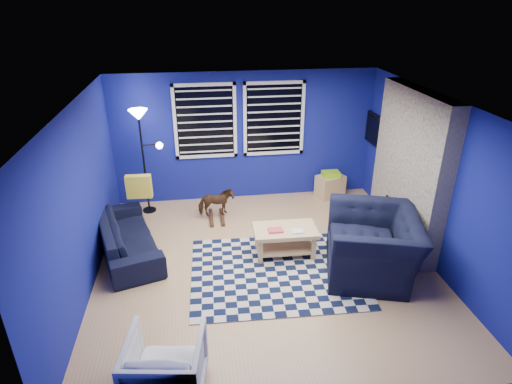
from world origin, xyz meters
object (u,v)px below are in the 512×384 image
(armchair_bent, at_px, (166,366))
(floor_lamp, at_px, (141,129))
(rocking_horse, at_px, (216,203))
(sofa, at_px, (127,236))
(armchair_big, at_px, (373,245))
(cabinet, at_px, (330,185))
(tv, at_px, (377,132))
(coffee_table, at_px, (285,236))

(armchair_bent, bearing_deg, floor_lamp, -74.35)
(rocking_horse, bearing_deg, armchair_bent, 162.63)
(sofa, bearing_deg, floor_lamp, -25.71)
(rocking_horse, bearing_deg, sofa, 115.39)
(armchair_big, distance_m, armchair_bent, 3.36)
(armchair_bent, xyz_separation_m, floor_lamp, (-0.51, 4.18, 1.25))
(cabinet, distance_m, floor_lamp, 3.82)
(armchair_bent, distance_m, rocking_horse, 3.74)
(rocking_horse, bearing_deg, tv, -88.81)
(armchair_big, distance_m, floor_lamp, 4.34)
(tv, distance_m, rocking_horse, 3.30)
(armchair_bent, bearing_deg, armchair_big, -140.30)
(sofa, relative_size, cabinet, 3.16)
(sofa, relative_size, armchair_big, 1.38)
(armchair_big, relative_size, armchair_bent, 1.82)
(armchair_big, distance_m, coffee_table, 1.33)
(armchair_big, bearing_deg, floor_lamp, -110.27)
(tv, relative_size, floor_lamp, 0.51)
(tv, relative_size, coffee_table, 1.00)
(armchair_big, height_order, armchair_bent, armchair_big)
(armchair_big, xyz_separation_m, cabinet, (0.18, 2.60, -0.23))
(rocking_horse, distance_m, coffee_table, 1.65)
(armchair_bent, height_order, cabinet, armchair_bent)
(armchair_bent, height_order, coffee_table, armchair_bent)
(armchair_bent, distance_m, floor_lamp, 4.39)
(sofa, bearing_deg, tv, -90.67)
(floor_lamp, bearing_deg, coffee_table, -39.36)
(coffee_table, bearing_deg, floor_lamp, 140.64)
(floor_lamp, bearing_deg, armchair_bent, -83.08)
(coffee_table, distance_m, cabinet, 2.39)
(cabinet, bearing_deg, sofa, -177.37)
(armchair_bent, relative_size, cabinet, 1.26)
(tv, bearing_deg, armchair_bent, -133.07)
(tv, distance_m, armchair_bent, 5.68)
(coffee_table, height_order, floor_lamp, floor_lamp)
(coffee_table, relative_size, cabinet, 1.60)
(sofa, distance_m, armchair_bent, 2.87)
(armchair_big, xyz_separation_m, floor_lamp, (-3.39, 2.45, 1.14))
(coffee_table, bearing_deg, sofa, 170.32)
(rocking_horse, distance_m, floor_lamp, 1.84)
(floor_lamp, bearing_deg, sofa, -99.05)
(sofa, xyz_separation_m, coffee_table, (2.45, -0.42, 0.05))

